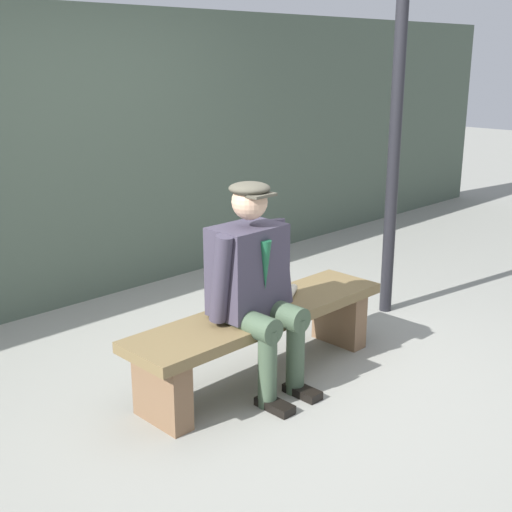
{
  "coord_description": "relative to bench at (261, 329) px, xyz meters",
  "views": [
    {
      "loc": [
        2.75,
        2.72,
        1.94
      ],
      "look_at": [
        0.05,
        0.0,
        0.8
      ],
      "focal_mm": 47.69,
      "sensor_mm": 36.0,
      "label": 1
    }
  ],
  "objects": [
    {
      "name": "ground_plane",
      "position": [
        0.0,
        0.0,
        -0.33
      ],
      "size": [
        30.0,
        30.0,
        0.0
      ],
      "primitive_type": "plane",
      "color": "gray"
    },
    {
      "name": "stadium_wall",
      "position": [
        0.0,
        -2.1,
        0.83
      ],
      "size": [
        12.0,
        0.24,
        2.32
      ],
      "primitive_type": "cube",
      "color": "#485648",
      "rests_on": "ground"
    },
    {
      "name": "lamp_post",
      "position": [
        -1.52,
        -0.13,
        1.66
      ],
      "size": [
        0.28,
        0.28,
        2.81
      ],
      "color": "black",
      "rests_on": "ground"
    },
    {
      "name": "seated_man",
      "position": [
        0.12,
        0.06,
        0.37
      ],
      "size": [
        0.59,
        0.6,
        1.26
      ],
      "color": "#3D3849",
      "rests_on": "ground"
    },
    {
      "name": "rolled_magazine",
      "position": [
        -0.29,
        -0.02,
        0.15
      ],
      "size": [
        0.23,
        0.17,
        0.05
      ],
      "primitive_type": "cylinder",
      "rotation": [
        0.0,
        1.57,
        0.55
      ],
      "color": "beige",
      "rests_on": "bench"
    },
    {
      "name": "bench",
      "position": [
        0.0,
        0.0,
        0.0
      ],
      "size": [
        1.84,
        0.45,
        0.45
      ],
      "color": "brown",
      "rests_on": "ground"
    }
  ]
}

